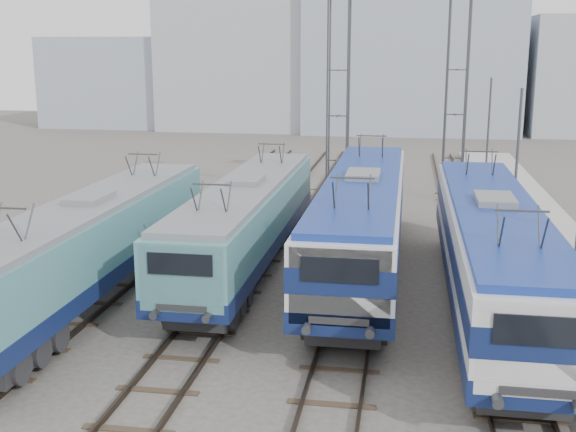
# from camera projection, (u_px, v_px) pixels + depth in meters

# --- Properties ---
(ground) EXTENTS (160.00, 160.00, 0.00)m
(ground) POSITION_uv_depth(u_px,v_px,m) (259.00, 365.00, 20.11)
(ground) COLOR #514C47
(locomotive_far_left) EXTENTS (2.76, 17.40, 3.27)m
(locomotive_far_left) POSITION_uv_depth(u_px,v_px,m) (89.00, 242.00, 24.65)
(locomotive_far_left) COLOR #101C49
(locomotive_far_left) RESTS_ON ground
(locomotive_center_left) EXTENTS (2.73, 17.21, 3.24)m
(locomotive_center_left) POSITION_uv_depth(u_px,v_px,m) (246.00, 218.00, 28.24)
(locomotive_center_left) COLOR #101C49
(locomotive_center_left) RESTS_ON ground
(locomotive_center_right) EXTENTS (2.97, 18.80, 3.53)m
(locomotive_center_right) POSITION_uv_depth(u_px,v_px,m) (362.00, 215.00, 27.69)
(locomotive_center_right) COLOR #101C49
(locomotive_center_right) RESTS_ON ground
(locomotive_far_right) EXTENTS (2.90, 18.32, 3.44)m
(locomotive_far_right) POSITION_uv_depth(u_px,v_px,m) (493.00, 245.00, 23.59)
(locomotive_far_right) COLOR #101C49
(locomotive_far_right) RESTS_ON ground
(catenary_tower_west) EXTENTS (4.50, 1.20, 12.00)m
(catenary_tower_west) POSITION_uv_depth(u_px,v_px,m) (338.00, 86.00, 39.77)
(catenary_tower_west) COLOR #3F4247
(catenary_tower_west) RESTS_ON ground
(catenary_tower_east) EXTENTS (4.50, 1.20, 12.00)m
(catenary_tower_east) POSITION_uv_depth(u_px,v_px,m) (457.00, 85.00, 40.66)
(catenary_tower_east) COLOR #3F4247
(catenary_tower_east) RESTS_ON ground
(mast_mid) EXTENTS (0.12, 0.12, 7.00)m
(mast_mid) POSITION_uv_depth(u_px,v_px,m) (516.00, 169.00, 31.42)
(mast_mid) COLOR #3F4247
(mast_mid) RESTS_ON ground
(mast_rear) EXTENTS (0.12, 0.12, 7.00)m
(mast_rear) POSITION_uv_depth(u_px,v_px,m) (488.00, 137.00, 42.95)
(mast_rear) COLOR #3F4247
(mast_rear) RESTS_ON ground
(building_west) EXTENTS (18.00, 12.00, 14.00)m
(building_west) POSITION_uv_depth(u_px,v_px,m) (248.00, 65.00, 80.38)
(building_west) COLOR #9FA7B1
(building_west) RESTS_ON ground
(building_center) EXTENTS (22.00, 14.00, 18.00)m
(building_center) POSITION_uv_depth(u_px,v_px,m) (412.00, 46.00, 77.07)
(building_center) COLOR #939EB3
(building_center) RESTS_ON ground
(building_far_west) EXTENTS (14.00, 10.00, 10.00)m
(building_far_west) POSITION_uv_depth(u_px,v_px,m) (113.00, 82.00, 83.38)
(building_far_west) COLOR #939EB3
(building_far_west) RESTS_ON ground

